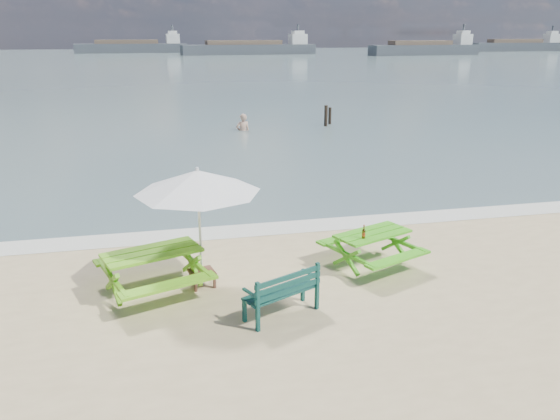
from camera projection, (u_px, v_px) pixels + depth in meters
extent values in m
plane|color=slate|center=(168.00, 62.00, 87.80)|extent=(300.00, 300.00, 0.00)
cube|color=silver|center=(249.00, 230.00, 13.16)|extent=(22.00, 0.90, 0.01)
cube|color=#66B61B|center=(152.00, 252.00, 9.79)|extent=(1.87, 1.32, 0.05)
cube|color=#66B61B|center=(139.00, 254.00, 10.53)|extent=(1.71, 0.84, 0.05)
cube|color=#66B61B|center=(169.00, 285.00, 9.24)|extent=(1.71, 0.84, 0.05)
cube|color=#66B61B|center=(154.00, 274.00, 9.92)|extent=(1.83, 1.43, 0.73)
cube|color=green|center=(373.00, 234.00, 10.93)|extent=(1.70, 1.25, 0.05)
cube|color=green|center=(348.00, 236.00, 11.58)|extent=(1.53, 0.83, 0.05)
cube|color=green|center=(398.00, 259.00, 10.45)|extent=(1.53, 0.83, 0.05)
cube|color=green|center=(372.00, 251.00, 11.05)|extent=(1.67, 1.35, 0.66)
cube|color=#0E3B35|center=(281.00, 292.00, 9.11)|extent=(1.38, 0.92, 0.04)
cube|color=#0E3B35|center=(289.00, 284.00, 8.88)|extent=(1.23, 0.59, 0.34)
cube|color=#0E3B35|center=(281.00, 303.00, 9.18)|extent=(1.32, 0.93, 0.42)
cube|color=brown|center=(202.00, 272.00, 10.21)|extent=(0.53, 0.53, 0.05)
cube|color=brown|center=(202.00, 279.00, 10.26)|extent=(0.47, 0.47, 0.25)
cylinder|color=silver|center=(200.00, 232.00, 9.96)|extent=(0.05, 0.05, 2.17)
cone|color=white|center=(198.00, 181.00, 9.66)|extent=(2.66, 2.66, 0.41)
cylinder|color=brown|center=(364.00, 234.00, 10.59)|extent=(0.07, 0.07, 0.16)
cylinder|color=brown|center=(364.00, 227.00, 10.54)|extent=(0.03, 0.03, 0.07)
cylinder|color=#B93215|center=(364.00, 234.00, 10.59)|extent=(0.07, 0.07, 0.06)
imported|color=tan|center=(243.00, 133.00, 26.68)|extent=(0.74, 0.53, 1.88)
cylinder|color=black|center=(326.00, 118.00, 27.71)|extent=(0.17, 0.17, 1.26)
cylinder|color=black|center=(330.00, 118.00, 28.38)|extent=(0.15, 0.15, 1.06)
cube|color=#3C4147|center=(249.00, 50.00, 118.84)|extent=(29.84, 7.09, 2.20)
cube|color=silver|center=(298.00, 39.00, 121.56)|extent=(3.85, 3.36, 2.20)
cube|color=#3C4147|center=(518.00, 47.00, 141.07)|extent=(25.76, 4.68, 2.20)
cube|color=silver|center=(551.00, 38.00, 142.63)|extent=(3.16, 3.08, 2.20)
cube|color=#3C4147|center=(424.00, 50.00, 115.67)|extent=(25.00, 6.65, 2.20)
cube|color=silver|center=(463.00, 39.00, 117.85)|extent=(3.27, 3.30, 2.20)
cube|color=#3C4147|center=(132.00, 49.00, 128.70)|extent=(25.79, 5.64, 2.20)
cube|color=silver|center=(173.00, 39.00, 130.59)|extent=(3.26, 3.19, 2.20)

